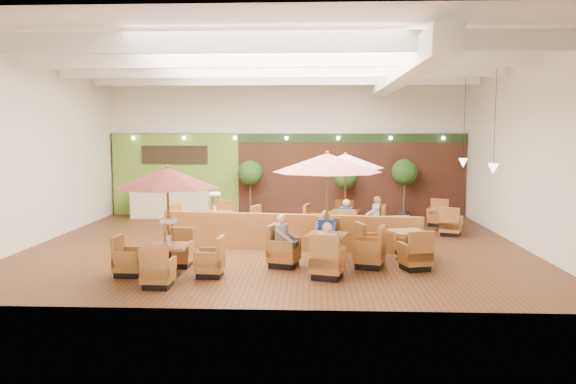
# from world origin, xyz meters

# --- Properties ---
(room) EXTENTS (14.04, 14.00, 5.52)m
(room) POSITION_xyz_m (0.25, 1.22, 3.63)
(room) COLOR #381E0F
(room) RESTS_ON ground
(service_counter) EXTENTS (3.00, 0.75, 1.18)m
(service_counter) POSITION_xyz_m (-4.40, 5.10, 0.58)
(service_counter) COLOR beige
(service_counter) RESTS_ON ground
(booth_divider) EXTENTS (7.24, 1.07, 1.01)m
(booth_divider) POSITION_xyz_m (0.39, -0.65, 0.50)
(booth_divider) COLOR brown
(booth_divider) RESTS_ON ground
(table_0) EXTENTS (2.48, 2.48, 2.54)m
(table_0) POSITION_xyz_m (-2.20, -3.70, 1.72)
(table_0) COLOR brown
(table_0) RESTS_ON ground
(table_1) EXTENTS (2.90, 2.90, 2.82)m
(table_1) POSITION_xyz_m (1.37, -2.67, 1.90)
(table_1) COLOR brown
(table_1) RESTS_ON ground
(table_2) EXTENTS (2.68, 2.68, 2.65)m
(table_2) POSITION_xyz_m (2.06, 1.79, 1.80)
(table_2) COLOR brown
(table_2) RESTS_ON ground
(table_3) EXTENTS (2.87, 2.87, 1.58)m
(table_3) POSITION_xyz_m (-2.01, 1.15, 0.44)
(table_3) COLOR brown
(table_3) RESTS_ON ground
(table_4) EXTENTS (1.91, 2.73, 0.97)m
(table_4) POSITION_xyz_m (3.19, -1.85, 0.36)
(table_4) COLOR brown
(table_4) RESTS_ON ground
(table_5) EXTENTS (1.11, 2.68, 0.93)m
(table_5) POSITION_xyz_m (5.40, 2.64, 0.36)
(table_5) COLOR brown
(table_5) RESTS_ON ground
(topiary_0) EXTENTS (0.95, 0.95, 2.20)m
(topiary_0) POSITION_xyz_m (-1.37, 5.30, 1.64)
(topiary_0) COLOR black
(topiary_0) RESTS_ON ground
(topiary_1) EXTENTS (0.85, 0.85, 1.96)m
(topiary_1) POSITION_xyz_m (2.28, 5.30, 1.46)
(topiary_1) COLOR black
(topiary_1) RESTS_ON ground
(topiary_2) EXTENTS (0.98, 0.98, 2.27)m
(topiary_2) POSITION_xyz_m (4.50, 5.30, 1.69)
(topiary_2) COLOR black
(topiary_2) RESTS_ON ground
(diner_0) EXTENTS (0.44, 0.39, 0.81)m
(diner_0) POSITION_xyz_m (1.37, -3.70, 0.76)
(diner_0) COLOR white
(diner_0) RESTS_ON ground
(diner_1) EXTENTS (0.41, 0.35, 0.79)m
(diner_1) POSITION_xyz_m (1.37, -1.64, 0.75)
(diner_1) COLOR #223E94
(diner_1) RESTS_ON ground
(diner_2) EXTENTS (0.38, 0.44, 0.83)m
(diner_2) POSITION_xyz_m (0.34, -2.67, 0.77)
(diner_2) COLOR slate
(diner_2) RESTS_ON ground
(diner_3) EXTENTS (0.43, 0.39, 0.80)m
(diner_3) POSITION_xyz_m (2.06, 0.82, 0.76)
(diner_3) COLOR #223E94
(diner_3) RESTS_ON ground
(diner_4) EXTENTS (0.39, 0.43, 0.79)m
(diner_4) POSITION_xyz_m (3.03, 1.79, 0.75)
(diner_4) COLOR white
(diner_4) RESTS_ON ground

